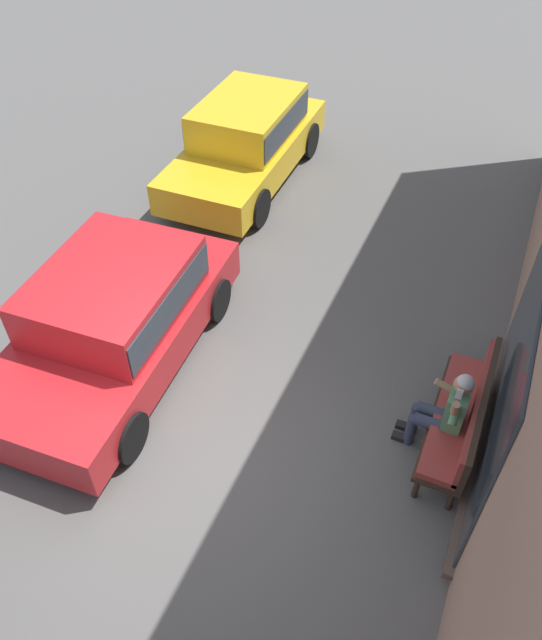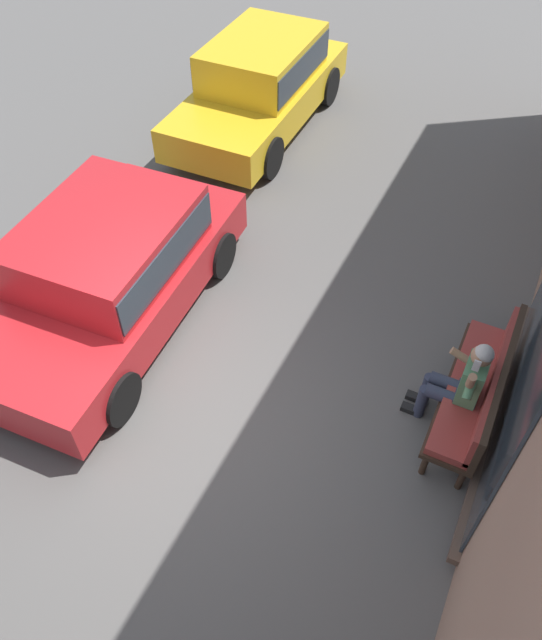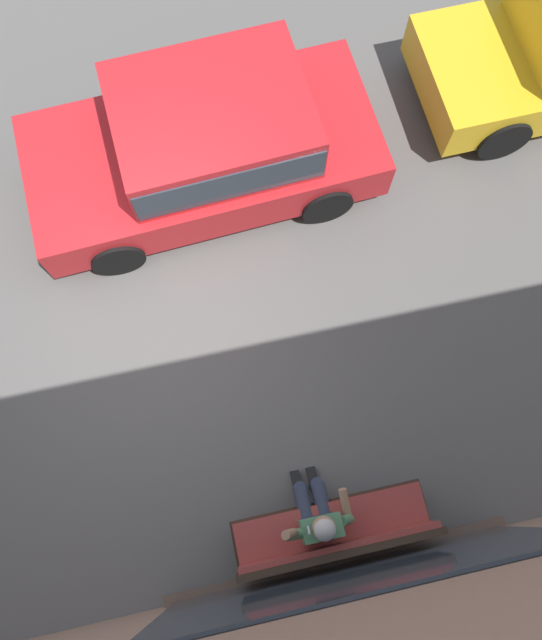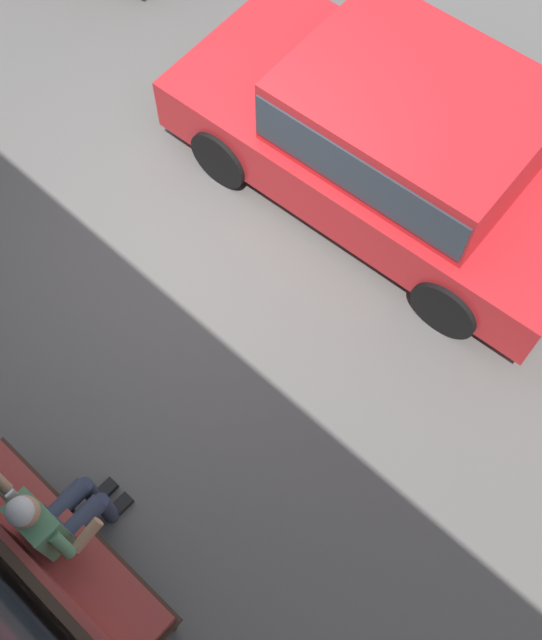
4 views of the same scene
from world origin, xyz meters
name	(u,v)px [view 4 (image 4 of 4)]	position (x,y,z in m)	size (l,w,h in m)	color
ground_plane	(205,241)	(0.00, 0.00, 0.00)	(60.00, 60.00, 0.00)	#565451
bench	(46,557)	(-1.32, 2.90, 0.55)	(2.00, 0.55, 0.98)	#332319
person_on_phone	(53,518)	(-1.19, 2.68, 0.69)	(0.73, 0.74, 1.32)	#2D3347
parked_car_mid	(401,136)	(-0.92, -1.65, 0.80)	(4.23, 2.18, 1.47)	red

